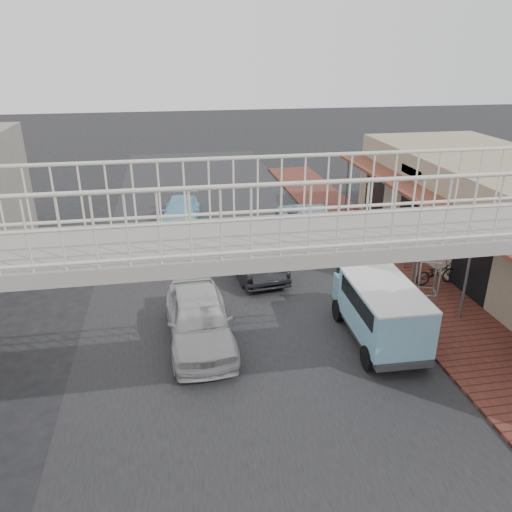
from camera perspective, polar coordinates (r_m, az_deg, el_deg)
name	(u,v)px	position (r m, az deg, el deg)	size (l,w,h in m)	color
ground	(254,359)	(14.37, -0.28, -11.68)	(120.00, 120.00, 0.00)	black
road_strip	(254,359)	(14.36, -0.28, -11.67)	(10.00, 60.00, 0.01)	black
sidewalk	(418,292)	(18.78, 18.06, -3.91)	(3.00, 40.00, 0.10)	brown
footbridge	(290,337)	(9.35, 3.89, -9.27)	(16.40, 2.40, 6.34)	gray
white_hatchback	(199,319)	(14.81, -6.52, -7.17)	(1.83, 4.55, 1.55)	silver
dark_sedan	(251,253)	(19.32, -0.53, 0.36)	(1.60, 4.60, 1.52)	black
angkot_curb	(308,220)	(23.21, 6.01, 4.10)	(2.46, 5.33, 1.48)	#6BA1BA
angkot_far	(181,212)	(24.96, -8.57, 5.01)	(1.73, 4.25, 1.23)	#7EBADA
angkot_van	(381,306)	(14.95, 14.11, -5.55)	(1.87, 3.92, 1.90)	black
motorcycle_near	(436,273)	(19.30, 19.91, -1.83)	(0.58, 1.66, 0.87)	black
motorcycle_far	(351,219)	(24.25, 10.78, 4.20)	(0.44, 1.55, 0.93)	black
street_clock	(431,251)	(15.24, 19.38, 0.50)	(0.81, 0.76, 3.12)	#59595B
arrow_sign	(436,222)	(18.70, 19.89, 3.70)	(1.75, 1.16, 2.91)	#59595B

